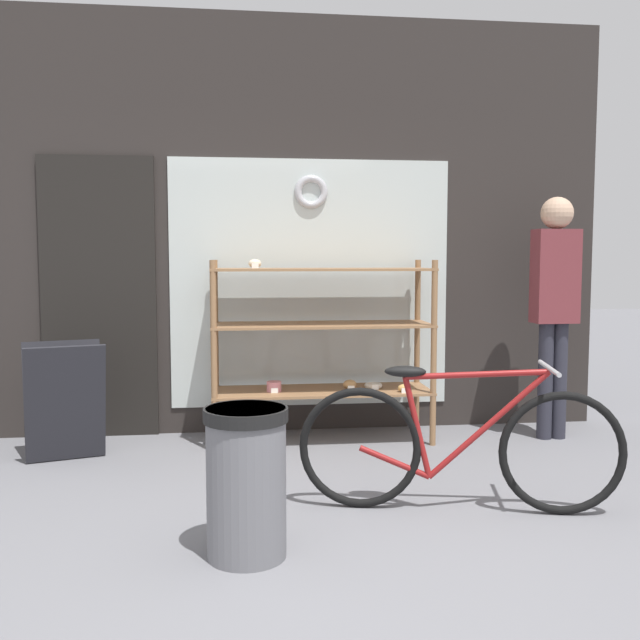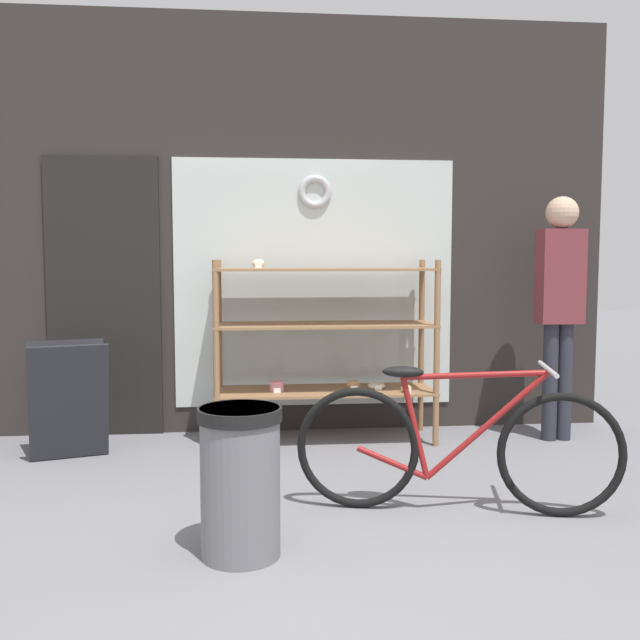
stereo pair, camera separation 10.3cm
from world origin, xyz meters
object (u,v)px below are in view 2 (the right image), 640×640
at_px(sandwich_board, 68,400).
at_px(trash_bin, 240,476).
at_px(bicycle, 456,447).
at_px(pedestrian, 560,296).
at_px(display_case, 325,335).

distance_m(sandwich_board, trash_bin, 2.06).
bearing_deg(bicycle, sandwich_board, 164.28).
relative_size(bicycle, trash_bin, 2.47).
bearing_deg(pedestrian, bicycle, -130.14).
bearing_deg(display_case, bicycle, -70.91).
bearing_deg(bicycle, trash_bin, -145.38).
bearing_deg(pedestrian, sandwich_board, -177.64).
bearing_deg(sandwich_board, bicycle, -45.29).
distance_m(display_case, sandwich_board, 1.83).
distance_m(bicycle, trash_bin, 1.21).
height_order(sandwich_board, trash_bin, sandwich_board).
distance_m(sandwich_board, pedestrian, 3.54).
bearing_deg(trash_bin, sandwich_board, 124.57).
height_order(pedestrian, trash_bin, pedestrian).
distance_m(display_case, trash_bin, 2.13).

